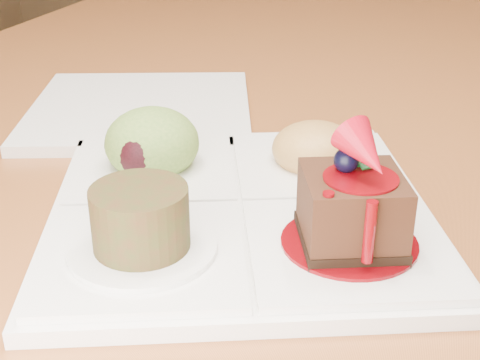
# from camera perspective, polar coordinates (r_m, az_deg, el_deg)

# --- Properties ---
(dining_table) EXTENTS (1.00, 1.80, 0.75)m
(dining_table) POSITION_cam_1_polar(r_m,az_deg,el_deg) (0.93, 3.41, 5.38)
(dining_table) COLOR #9E5528
(dining_table) RESTS_ON ground
(sampler_plate) EXTENTS (0.38, 0.38, 0.11)m
(sampler_plate) POSITION_cam_1_polar(r_m,az_deg,el_deg) (0.52, -0.28, -1.01)
(sampler_plate) COLOR white
(sampler_plate) RESTS_ON dining_table
(second_plate) EXTENTS (0.30, 0.30, 0.01)m
(second_plate) POSITION_cam_1_polar(r_m,az_deg,el_deg) (0.76, -8.45, 6.00)
(second_plate) COLOR white
(second_plate) RESTS_ON dining_table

